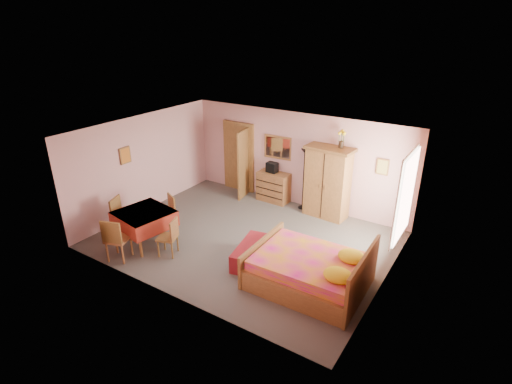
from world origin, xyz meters
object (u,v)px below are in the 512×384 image
Objects in this scene: floor_lamp at (304,179)px; sunflower_vase at (342,139)px; chair_east at (167,237)px; chair_west at (125,218)px; wardrobe at (327,182)px; chair_north at (165,214)px; chest_of_drawers at (274,187)px; chair_south at (118,238)px; wall_mirror at (278,147)px; bed at (309,262)px; dining_table at (145,228)px; bench at (250,253)px; stereo at (272,167)px.

floor_lamp is 3.72× the size of sunflower_vase.
chair_west is at bearing 67.99° from chair_east.
wardrobe is 4.29m from chair_east.
chest_of_drawers is at bearing -89.53° from chair_north.
wall_mirror is at bearing 55.15° from chair_south.
wall_mirror is at bearing -28.22° from chair_east.
chair_south is (-3.87, -1.38, -0.01)m from bed.
dining_table is 1.30× the size of chair_east.
floor_lamp is 1.87× the size of chair_north.
bench is at bearing -67.13° from chest_of_drawers.
stereo is 0.18× the size of floor_lamp.
stereo reaches higher than chest_of_drawers.
bench is at bearing -95.21° from wardrobe.
chair_west is at bearing -176.95° from dining_table.
chair_south is 1.10× the size of chair_north.
dining_table reaches higher than bench.
chair_north is (-2.49, 0.01, 0.25)m from bench.
floor_lamp reaches higher than stereo.
bed is (0.70, -3.08, -1.62)m from sunflower_vase.
bench is (-0.73, -3.00, -1.93)m from sunflower_vase.
dining_table is (-2.92, -3.60, -0.54)m from wardrobe.
bench is 1.86m from chair_east.
bed is at bearing -68.25° from wardrobe.
chair_north is at bearing 94.97° from dining_table.
chair_east is (1.39, -0.03, -0.07)m from chair_west.
chair_west is (-3.80, -3.73, -1.63)m from sunflower_vase.
wardrobe is at bearing 106.35° from bed.
wall_mirror is 0.50× the size of floor_lamp.
bed is at bearing -156.75° from chair_north.
chest_of_drawers is at bearing -14.50° from stereo.
dining_table is at bearing 71.17° from chair_west.
wall_mirror is 1.84× the size of sunflower_vase.
chair_east is (0.81, -0.77, -0.02)m from chair_north.
wall_mirror is at bearing 174.23° from sunflower_vase.
chair_west is 1.16× the size of chair_east.
wardrobe is (1.65, -0.07, 0.52)m from chest_of_drawers.
wardrobe reaches higher than bench.
dining_table is 0.71m from chair_north.
floor_lamp is at bearing -0.28° from stereo.
stereo reaches higher than chair_east.
wall_mirror is 1.99m from sunflower_vase.
bed is 4.54m from chair_west.
stereo is 1.00m from floor_lamp.
sunflower_vase is 3.64m from bench.
chair_south is at bearing -108.99° from wall_mirror.
floor_lamp is 0.77× the size of bed.
wardrobe reaches higher than floor_lamp.
chair_south is (-2.20, -4.45, -0.35)m from floor_lamp.
sunflower_vase is 0.46× the size of chair_south.
chair_west is (-0.64, -0.03, 0.09)m from dining_table.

